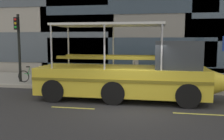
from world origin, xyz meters
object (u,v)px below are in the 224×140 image
(leaned_bicycle, at_px, (32,76))
(pedestrian_near_bow, at_px, (196,67))
(duck_tour_boat, at_px, (134,75))
(pedestrian_mid_left, at_px, (135,67))
(traffic_light_pole, at_px, (18,41))

(leaned_bicycle, height_order, pedestrian_near_bow, pedestrian_near_bow)
(duck_tour_boat, bearing_deg, pedestrian_near_bow, 44.59)
(duck_tour_boat, bearing_deg, pedestrian_mid_left, 93.73)
(leaned_bicycle, distance_m, duck_tour_boat, 6.79)
(traffic_light_pole, distance_m, pedestrian_near_bow, 10.35)
(traffic_light_pole, xyz_separation_m, duck_tour_boat, (7.13, -2.62, -1.49))
(duck_tour_boat, xyz_separation_m, pedestrian_near_bow, (3.12, 3.07, 0.10))
(pedestrian_near_bow, height_order, pedestrian_mid_left, pedestrian_near_bow)
(duck_tour_boat, xyz_separation_m, pedestrian_mid_left, (-0.19, 2.85, 0.04))
(pedestrian_mid_left, bearing_deg, pedestrian_near_bow, 3.90)
(duck_tour_boat, relative_size, pedestrian_near_bow, 5.48)
(pedestrian_mid_left, bearing_deg, duck_tour_boat, -86.27)
(traffic_light_pole, bearing_deg, pedestrian_near_bow, 2.54)
(pedestrian_near_bow, bearing_deg, traffic_light_pole, -177.46)
(pedestrian_near_bow, xyz_separation_m, pedestrian_mid_left, (-3.30, -0.22, -0.05))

